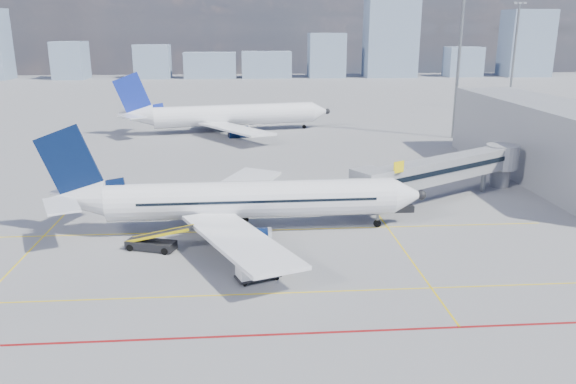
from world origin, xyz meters
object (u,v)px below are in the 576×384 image
at_px(cargo_dolly, 258,268).
at_px(second_aircraft, 226,116).
at_px(baggage_tug, 260,258).
at_px(belt_loader, 153,243).
at_px(ramp_worker, 280,264).
at_px(main_aircraft, 236,200).

bearing_deg(cargo_dolly, second_aircraft, 73.24).
relative_size(baggage_tug, belt_loader, 0.44).
xyz_separation_m(baggage_tug, belt_loader, (-9.61, 4.71, -0.16)).
xyz_separation_m(belt_loader, ramp_worker, (11.25, -6.20, 0.21)).
bearing_deg(baggage_tug, main_aircraft, 78.81).
height_order(second_aircraft, baggage_tug, second_aircraft).
relative_size(main_aircraft, baggage_tug, 13.04).
xyz_separation_m(second_aircraft, ramp_worker, (6.32, -66.77, -2.32)).
height_order(second_aircraft, cargo_dolly, second_aircraft).
bearing_deg(belt_loader, second_aircraft, 103.99).
xyz_separation_m(main_aircraft, second_aircraft, (-2.69, 56.26, -0.00)).
height_order(main_aircraft, ramp_worker, main_aircraft).
xyz_separation_m(second_aircraft, baggage_tug, (4.68, -65.28, -2.38)).
height_order(cargo_dolly, belt_loader, belt_loader).
relative_size(main_aircraft, second_aircraft, 0.91).
xyz_separation_m(second_aircraft, cargo_dolly, (4.47, -67.63, -2.15)).
distance_m(second_aircraft, cargo_dolly, 67.81).
bearing_deg(cargo_dolly, ramp_worker, 4.39).
bearing_deg(main_aircraft, baggage_tug, -78.34).
bearing_deg(ramp_worker, cargo_dolly, 149.41).
relative_size(second_aircraft, ramp_worker, 23.17).
height_order(main_aircraft, second_aircraft, second_aircraft).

